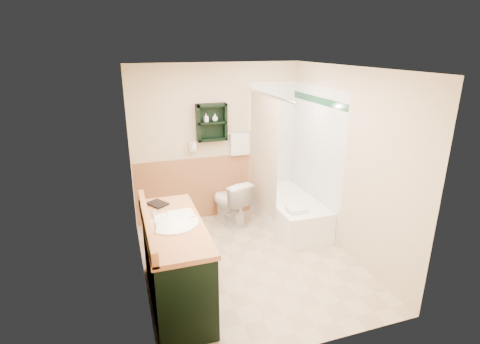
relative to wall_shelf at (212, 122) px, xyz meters
name	(u,v)px	position (x,y,z in m)	size (l,w,h in m)	color
floor	(250,262)	(0.10, -1.41, -1.55)	(3.00, 3.00, 0.00)	#C5B490
back_wall	(217,143)	(0.10, 0.11, -0.35)	(2.60, 0.04, 2.40)	beige
left_wall	(135,187)	(-1.22, -1.41, -0.35)	(0.04, 3.00, 2.40)	beige
right_wall	(347,163)	(1.42, -1.41, -0.35)	(0.04, 3.00, 2.40)	beige
ceiling	(251,66)	(0.10, -1.41, 0.87)	(2.60, 3.00, 0.04)	white
wainscot_left	(143,244)	(-1.19, -1.41, -1.05)	(2.98, 2.98, 1.00)	tan
wainscot_back	(218,186)	(0.10, 0.08, -1.05)	(2.58, 2.58, 1.00)	tan
mirror_frame	(141,176)	(-1.17, -1.96, -0.05)	(1.30, 1.30, 1.00)	#965931
mirror_glass	(142,176)	(-1.17, -1.96, -0.05)	(1.20, 1.20, 0.90)	white
tile_right	(315,158)	(1.38, -0.66, -0.50)	(1.50, 1.50, 2.10)	white
tile_back	(278,148)	(1.13, 0.07, -0.50)	(0.95, 0.95, 2.10)	white
tile_accent	(318,100)	(1.37, -0.66, 0.35)	(1.50, 1.50, 0.10)	#124126
wall_shelf	(212,122)	(0.00, 0.00, 0.00)	(0.45, 0.15, 0.55)	black
hair_dryer	(192,147)	(-0.30, 0.02, -0.35)	(0.10, 0.24, 0.18)	silver
towel_bar	(240,133)	(0.45, 0.04, -0.20)	(0.40, 0.06, 0.40)	silver
curtain_rod	(269,95)	(0.63, -0.66, 0.45)	(0.03, 0.03, 1.60)	silver
shower_curtain	(263,153)	(0.63, -0.48, -0.40)	(1.05, 1.05, 1.70)	beige
vanity	(176,263)	(-0.89, -1.87, -1.09)	(0.59, 1.47, 0.93)	black
bathtub	(289,211)	(1.03, -0.61, -1.32)	(0.69, 1.50, 0.46)	white
toilet	(230,202)	(0.19, -0.26, -1.20)	(0.40, 0.72, 0.70)	white
counter_towel	(181,215)	(-0.79, -1.73, -0.60)	(0.26, 0.20, 0.04)	silver
vanity_book	(151,198)	(-1.06, -1.39, -0.51)	(0.17, 0.02, 0.23)	black
tub_towel	(297,209)	(0.89, -1.11, -1.05)	(0.26, 0.22, 0.07)	silver
soap_bottle_a	(206,120)	(-0.08, -0.01, 0.04)	(0.05, 0.12, 0.06)	white
soap_bottle_b	(215,118)	(0.05, -0.01, 0.06)	(0.09, 0.11, 0.09)	white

